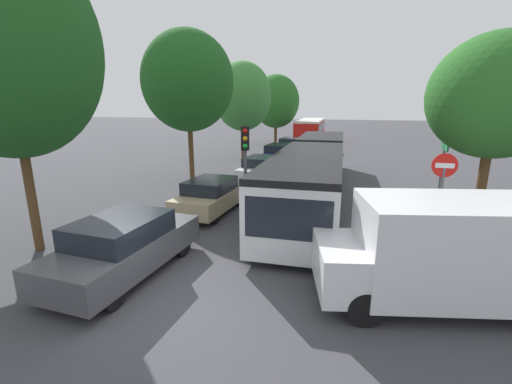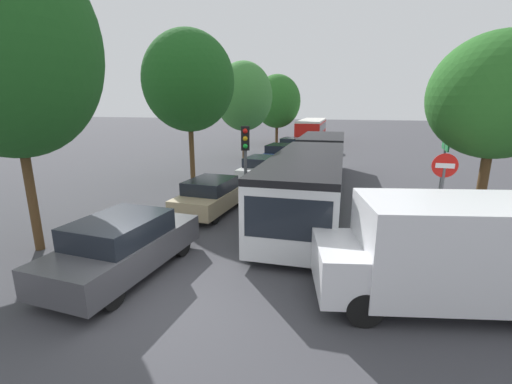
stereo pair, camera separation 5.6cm
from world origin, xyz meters
name	(u,v)px [view 2 (the right image)]	position (x,y,z in m)	size (l,w,h in m)	color
ground_plane	(177,304)	(0.00, 0.00, 0.00)	(200.00, 200.00, 0.00)	#3D3D42
articulated_bus	(315,167)	(1.70, 10.00, 1.39)	(3.03, 16.35, 2.42)	silver
city_bus_rear	(312,129)	(-1.74, 35.72, 1.45)	(2.98, 11.75, 2.51)	red
queued_car_graphite	(124,245)	(-1.94, 0.90, 0.76)	(2.04, 4.42, 1.51)	#47474C
queued_car_tan	(212,195)	(-1.90, 6.28, 0.69)	(1.85, 4.00, 1.36)	tan
queued_car_white	(262,169)	(-1.54, 12.47, 0.70)	(1.87, 4.04, 1.38)	white
queued_car_blue	(281,155)	(-1.63, 17.87, 0.75)	(2.02, 4.36, 1.49)	#284799
queued_car_green	(292,146)	(-1.87, 23.50, 0.73)	(1.95, 4.21, 1.43)	#236638
white_van	(448,250)	(5.45, 1.63, 1.24)	(5.31, 3.03, 2.31)	silver
traffic_light	(245,150)	(-0.56, 6.53, 2.50)	(0.38, 0.40, 3.40)	#56595E
no_entry_sign	(442,186)	(5.96, 5.08, 1.88)	(0.70, 0.08, 2.82)	#56595E
direction_sign_post	(445,148)	(6.77, 8.89, 2.57)	(0.15, 1.40, 3.60)	#56595E
tree_left_near	(6,52)	(-5.34, 1.41, 5.47)	(4.64, 4.64, 8.50)	#51381E
tree_left_mid	(188,84)	(-5.26, 11.24, 5.24)	(4.79, 4.79, 7.98)	#51381E
tree_left_far	(245,98)	(-5.10, 20.43, 4.68)	(4.46, 4.46, 7.45)	#51381E
tree_left_distant	(277,101)	(-4.93, 30.86, 4.54)	(4.94, 4.94, 7.32)	#51381E
tree_right_near	(497,97)	(7.58, 6.93, 4.42)	(4.09, 4.09, 6.37)	#51381E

